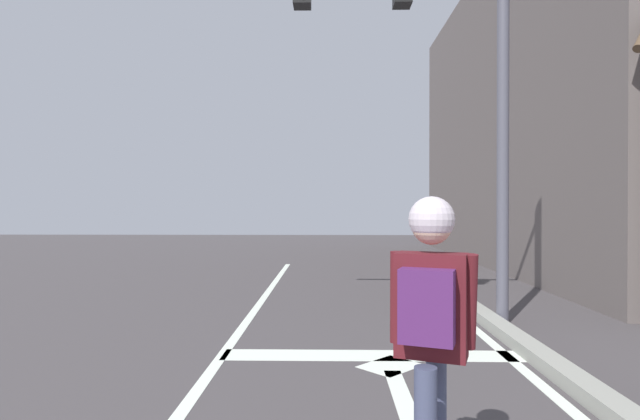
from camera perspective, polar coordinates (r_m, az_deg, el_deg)
The scene contains 8 objects.
lane_line_center at distance 4.25m, azimuth -15.76°, elevation -21.58°, with size 0.12×20.00×0.01m, color silver.
lane_line_curbside at distance 4.51m, azimuth 27.61°, elevation -20.31°, with size 0.12×20.00×0.01m, color silver.
stop_bar at distance 5.62m, azimuth 5.83°, elevation -16.03°, with size 3.18×0.40×0.01m, color silver.
lane_arrow_stem at distance 4.51m, azimuth 9.31°, elevation -20.26°, with size 0.16×1.40×0.01m, color silver.
lane_arrow_head at distance 5.31m, azimuth 7.95°, elevation -17.04°, with size 0.56×0.44×0.01m, color silver.
curb_strip at distance 4.60m, azimuth 30.56°, elevation -19.02°, with size 0.24×24.00×0.14m, color gray.
skater at distance 2.65m, azimuth 12.43°, elevation -11.28°, with size 0.42×0.59×1.57m.
traffic_signal_mast at distance 7.31m, azimuth 11.67°, elevation 17.48°, with size 4.16×0.34×5.20m.
Camera 1 is at (1.37, 2.23, 1.60)m, focal length 28.30 mm.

